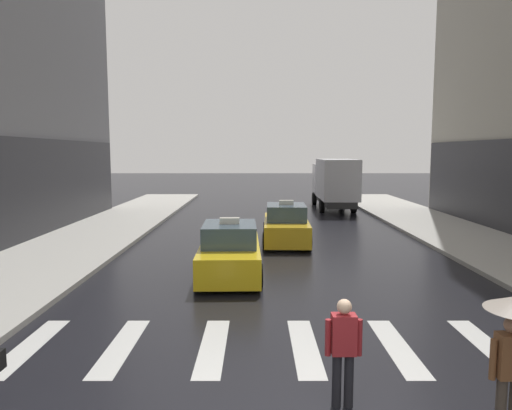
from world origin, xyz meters
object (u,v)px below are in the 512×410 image
at_px(box_truck, 336,182).
at_px(pedestrian_plain_coat, 345,346).
at_px(taxi_lead, 231,252).
at_px(taxi_second, 287,226).

relative_size(box_truck, pedestrian_plain_coat, 4.59).
xyz_separation_m(taxi_lead, box_truck, (5.98, 16.57, 1.13)).
distance_m(taxi_lead, box_truck, 17.65).
height_order(taxi_second, pedestrian_plain_coat, taxi_second).
bearing_deg(taxi_second, taxi_lead, -111.55).
xyz_separation_m(taxi_lead, pedestrian_plain_coat, (2.10, -7.58, 0.21)).
height_order(taxi_lead, taxi_second, same).
bearing_deg(taxi_lead, box_truck, 70.15).
relative_size(taxi_second, pedestrian_plain_coat, 2.78).
xyz_separation_m(box_truck, pedestrian_plain_coat, (-3.88, -24.15, -0.91)).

